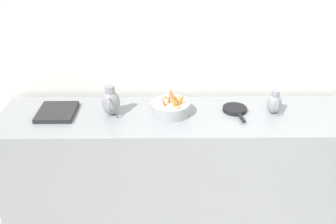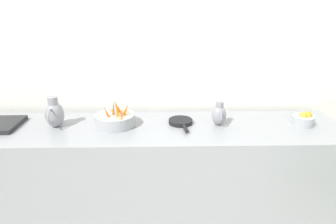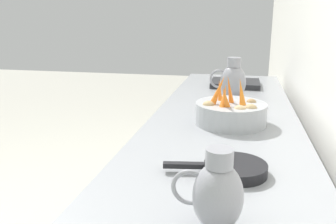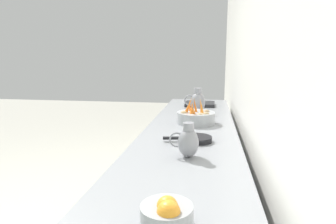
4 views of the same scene
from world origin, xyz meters
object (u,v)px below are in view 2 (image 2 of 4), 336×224
at_px(vegetable_colander, 116,119).
at_px(skillet_on_counter, 181,122).
at_px(orange_bowl, 303,119).
at_px(metal_pitcher_tall, 54,114).
at_px(metal_pitcher_short, 219,115).

xyz_separation_m(vegetable_colander, skillet_on_counter, (-0.03, 0.54, -0.04)).
bearing_deg(orange_bowl, vegetable_colander, -90.50).
relative_size(orange_bowl, metal_pitcher_tall, 0.71).
bearing_deg(orange_bowl, metal_pitcher_short, -91.07).
relative_size(orange_bowl, skillet_on_counter, 0.55).
bearing_deg(orange_bowl, skillet_on_counter, -92.54).
bearing_deg(metal_pitcher_tall, vegetable_colander, 91.09).
bearing_deg(skillet_on_counter, orange_bowl, 87.46).
height_order(metal_pitcher_tall, skillet_on_counter, metal_pitcher_tall).
distance_m(metal_pitcher_short, skillet_on_counter, 0.32).
bearing_deg(vegetable_colander, metal_pitcher_short, 89.96).
bearing_deg(metal_pitcher_short, skillet_on_counter, -95.85).
xyz_separation_m(orange_bowl, metal_pitcher_tall, (-0.00, -2.04, 0.07)).
distance_m(orange_bowl, metal_pitcher_tall, 2.04).
distance_m(orange_bowl, metal_pitcher_short, 0.70).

